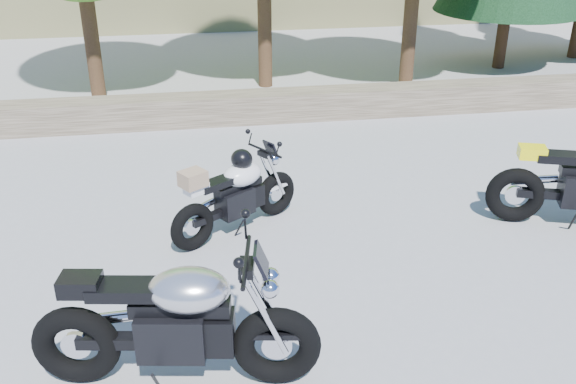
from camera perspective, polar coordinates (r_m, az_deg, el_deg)
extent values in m
plane|color=#929398|center=(6.48, -0.34, -9.94)|extent=(90.00, 90.00, 0.00)
cube|color=brown|center=(11.30, -4.70, 7.48)|extent=(22.00, 0.55, 0.50)
cylinder|color=#382314|center=(12.72, -17.27, 14.40)|extent=(0.28, 0.28, 3.02)
cylinder|color=#382314|center=(13.07, -2.12, 16.52)|extent=(0.28, 0.28, 3.36)
cylinder|color=#382314|center=(13.18, 10.87, 15.18)|extent=(0.28, 0.28, 2.91)
cylinder|color=#382314|center=(15.36, 18.71, 14.36)|extent=(0.26, 0.26, 2.16)
torus|color=black|center=(5.40, -1.00, -13.51)|extent=(0.75, 0.30, 0.73)
torus|color=black|center=(5.68, -18.29, -12.79)|extent=(0.75, 0.30, 0.73)
cylinder|color=silver|center=(5.40, -1.00, -13.51)|extent=(0.26, 0.09, 0.25)
cylinder|color=silver|center=(5.68, -18.29, -12.79)|extent=(0.26, 0.09, 0.25)
cube|color=black|center=(5.40, -10.23, -12.15)|extent=(0.60, 0.43, 0.41)
cube|color=black|center=(5.23, -9.57, -10.01)|extent=(0.82, 0.31, 0.11)
ellipsoid|color=silver|center=(5.13, -8.81, -8.58)|extent=(0.72, 0.55, 0.35)
cube|color=black|center=(5.23, -14.32, -8.40)|extent=(0.60, 0.34, 0.10)
cube|color=black|center=(5.30, -17.99, -7.83)|extent=(0.35, 0.28, 0.15)
cylinder|color=black|center=(4.94, -3.74, -6.17)|extent=(0.16, 0.75, 0.04)
sphere|color=silver|center=(5.03, -1.58, -8.06)|extent=(0.21, 0.21, 0.21)
torus|color=black|center=(8.01, -1.06, -0.13)|extent=(0.55, 0.43, 0.57)
torus|color=black|center=(7.32, -8.50, -3.10)|extent=(0.55, 0.43, 0.57)
cylinder|color=silver|center=(8.01, -1.06, -0.13)|extent=(0.18, 0.14, 0.19)
cylinder|color=silver|center=(7.32, -8.50, -3.10)|extent=(0.18, 0.14, 0.19)
cube|color=black|center=(7.59, -4.74, -0.88)|extent=(0.50, 0.46, 0.32)
cube|color=black|center=(7.54, -4.43, 0.59)|extent=(0.59, 0.46, 0.09)
ellipsoid|color=silver|center=(7.52, -4.09, 1.58)|extent=(0.61, 0.57, 0.27)
cube|color=black|center=(7.31, -6.45, 0.72)|extent=(0.48, 0.41, 0.08)
cube|color=silver|center=(7.16, -8.16, 0.36)|extent=(0.30, 0.28, 0.11)
cylinder|color=black|center=(7.65, -2.09, 3.71)|extent=(0.35, 0.50, 0.03)
sphere|color=silver|center=(7.79, -1.28, 2.95)|extent=(0.16, 0.16, 0.16)
ellipsoid|color=black|center=(7.44, -4.14, 2.94)|extent=(0.35, 0.35, 0.24)
cube|color=#937555|center=(7.09, -8.45, 1.18)|extent=(0.35, 0.34, 0.18)
torus|color=black|center=(8.29, 19.53, -0.26)|extent=(0.72, 0.39, 0.70)
cylinder|color=silver|center=(8.29, 19.53, -0.26)|extent=(0.24, 0.12, 0.24)
cube|color=black|center=(8.18, 23.08, 2.86)|extent=(0.60, 0.40, 0.10)
cube|color=#FFF00D|center=(8.09, 20.88, 3.34)|extent=(0.36, 0.31, 0.14)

